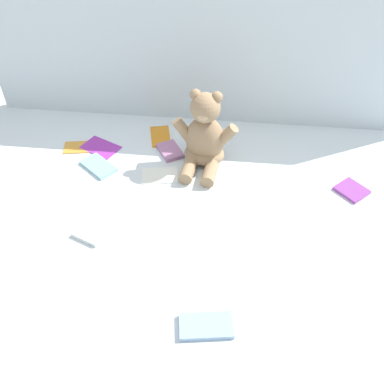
{
  "coord_description": "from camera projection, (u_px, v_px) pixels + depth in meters",
  "views": [
    {
      "loc": [
        0.11,
        -1.07,
        1.02
      ],
      "look_at": [
        0.01,
        -0.1,
        0.1
      ],
      "focal_mm": 40.6,
      "sensor_mm": 36.0,
      "label": 1
    }
  ],
  "objects": [
    {
      "name": "ground_plane",
      "position": [
        193.0,
        193.0,
        1.48
      ],
      "size": [
        3.2,
        3.2,
        0.0
      ],
      "primitive_type": "plane",
      "color": "silver"
    },
    {
      "name": "book_case_0",
      "position": [
        100.0,
        147.0,
        1.67
      ],
      "size": [
        0.17,
        0.14,
        0.01
      ],
      "primitive_type": "cube",
      "rotation": [
        0.0,
        0.0,
        4.26
      ],
      "color": "purple",
      "rests_on": "ground_plane"
    },
    {
      "name": "backdrop_drape",
      "position": [
        206.0,
        49.0,
        1.61
      ],
      "size": [
        1.71,
        0.03,
        0.61
      ],
      "primitive_type": "cube",
      "color": "silver",
      "rests_on": "ground_plane"
    },
    {
      "name": "book_case_2",
      "position": [
        78.0,
        147.0,
        1.67
      ],
      "size": [
        0.12,
        0.09,
        0.01
      ],
      "primitive_type": "cube",
      "rotation": [
        0.0,
        0.0,
        1.76
      ],
      "color": "gold",
      "rests_on": "ground_plane"
    },
    {
      "name": "book_case_8",
      "position": [
        206.0,
        326.0,
        1.11
      ],
      "size": [
        0.15,
        0.09,
        0.01
      ],
      "primitive_type": "cube",
      "rotation": [
        0.0,
        0.0,
        4.87
      ],
      "color": "#8DB2D7",
      "rests_on": "ground_plane"
    },
    {
      "name": "book_case_4",
      "position": [
        160.0,
        175.0,
        1.55
      ],
      "size": [
        0.14,
        0.11,
        0.01
      ],
      "primitive_type": "cube",
      "rotation": [
        0.0,
        0.0,
        4.88
      ],
      "color": "white",
      "rests_on": "ground_plane"
    },
    {
      "name": "book_case_7",
      "position": [
        98.0,
        166.0,
        1.58
      ],
      "size": [
        0.15,
        0.14,
        0.01
      ],
      "primitive_type": "cube",
      "rotation": [
        0.0,
        0.0,
        0.88
      ],
      "color": "#89BDCC",
      "rests_on": "ground_plane"
    },
    {
      "name": "book_case_1",
      "position": [
        352.0,
        190.0,
        1.49
      ],
      "size": [
        0.13,
        0.13,
        0.01
      ],
      "primitive_type": "cube",
      "rotation": [
        0.0,
        0.0,
        3.9
      ],
      "color": "purple",
      "rests_on": "ground_plane"
    },
    {
      "name": "book_case_5",
      "position": [
        170.0,
        151.0,
        1.64
      ],
      "size": [
        0.12,
        0.13,
        0.02
      ],
      "primitive_type": "cube",
      "rotation": [
        0.0,
        0.0,
        0.54
      ],
      "color": "#A46D96",
      "rests_on": "ground_plane"
    },
    {
      "name": "book_case_6",
      "position": [
        160.0,
        136.0,
        1.72
      ],
      "size": [
        0.1,
        0.15,
        0.01
      ],
      "primitive_type": "cube",
      "rotation": [
        0.0,
        0.0,
        0.24
      ],
      "color": "orange",
      "rests_on": "ground_plane"
    },
    {
      "name": "teddy_bear",
      "position": [
        204.0,
        138.0,
        1.54
      ],
      "size": [
        0.24,
        0.22,
        0.29
      ],
      "rotation": [
        0.0,
        0.0,
        -0.11
      ],
      "color": "#9E7F5B",
      "rests_on": "ground_plane"
    },
    {
      "name": "book_case_3",
      "position": [
        94.0,
        229.0,
        1.35
      ],
      "size": [
        0.13,
        0.13,
        0.01
      ],
      "primitive_type": "cube",
      "rotation": [
        0.0,
        0.0,
        2.75
      ],
      "color": "white",
      "rests_on": "ground_plane"
    }
  ]
}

